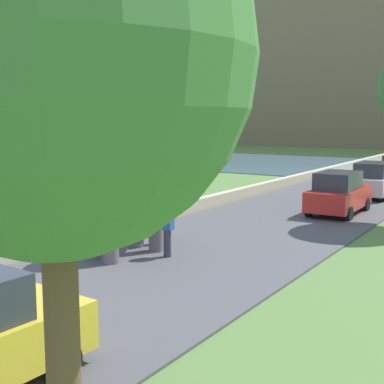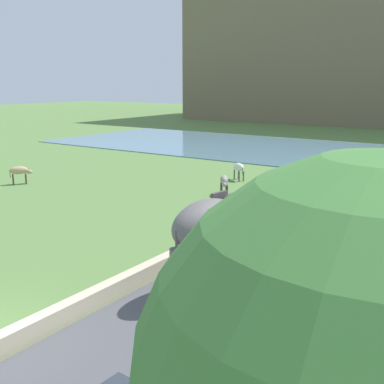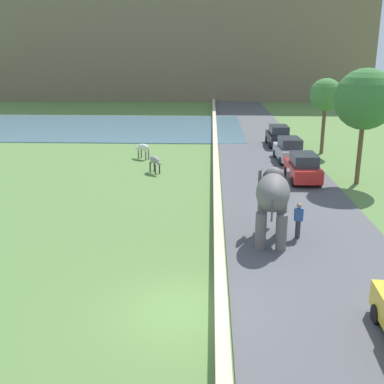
{
  "view_description": "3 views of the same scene",
  "coord_description": "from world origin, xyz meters",
  "px_view_note": "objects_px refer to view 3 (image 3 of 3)",
  "views": [
    {
      "loc": [
        13.29,
        -5.99,
        4.04
      ],
      "look_at": [
        2.1,
        11.36,
        1.12
      ],
      "focal_mm": 49.93,
      "sensor_mm": 36.0,
      "label": 1
    },
    {
      "loc": [
        10.8,
        -5.98,
        6.38
      ],
      "look_at": [
        -0.12,
        10.08,
        1.93
      ],
      "focal_mm": 45.37,
      "sensor_mm": 36.0,
      "label": 2
    },
    {
      "loc": [
        0.83,
        -13.14,
        7.87
      ],
      "look_at": [
        -0.05,
        8.62,
        1.33
      ],
      "focal_mm": 44.17,
      "sensor_mm": 36.0,
      "label": 3
    }
  ],
  "objects_px": {
    "car_red": "(303,168)",
    "car_black": "(278,136)",
    "person_beside_elephant": "(298,220)",
    "cow_grey": "(155,161)",
    "cow_white": "(143,148)",
    "car_silver": "(289,150)",
    "elephant": "(273,195)"
  },
  "relations": [
    {
      "from": "car_silver",
      "to": "person_beside_elephant",
      "type": "bearing_deg",
      "value": -97.37
    },
    {
      "from": "car_silver",
      "to": "car_black",
      "type": "bearing_deg",
      "value": 90.01
    },
    {
      "from": "person_beside_elephant",
      "to": "cow_grey",
      "type": "bearing_deg",
      "value": 123.7
    },
    {
      "from": "car_black",
      "to": "cow_grey",
      "type": "distance_m",
      "value": 13.47
    },
    {
      "from": "cow_white",
      "to": "cow_grey",
      "type": "height_order",
      "value": "same"
    },
    {
      "from": "car_silver",
      "to": "car_black",
      "type": "xyz_separation_m",
      "value": [
        -0.0,
        5.86,
        0.0
      ]
    },
    {
      "from": "car_red",
      "to": "cow_grey",
      "type": "height_order",
      "value": "car_red"
    },
    {
      "from": "person_beside_elephant",
      "to": "car_red",
      "type": "distance_m",
      "value": 9.69
    },
    {
      "from": "cow_grey",
      "to": "cow_white",
      "type": "bearing_deg",
      "value": 108.33
    },
    {
      "from": "person_beside_elephant",
      "to": "car_black",
      "type": "bearing_deg",
      "value": 84.69
    },
    {
      "from": "car_silver",
      "to": "car_black",
      "type": "relative_size",
      "value": 1.01
    },
    {
      "from": "cow_grey",
      "to": "person_beside_elephant",
      "type": "bearing_deg",
      "value": -56.3
    },
    {
      "from": "elephant",
      "to": "car_silver",
      "type": "xyz_separation_m",
      "value": [
        3.12,
        15.23,
        -1.14
      ]
    },
    {
      "from": "car_red",
      "to": "cow_grey",
      "type": "bearing_deg",
      "value": 169.38
    },
    {
      "from": "cow_white",
      "to": "car_black",
      "type": "bearing_deg",
      "value": 26.02
    },
    {
      "from": "cow_white",
      "to": "person_beside_elephant",
      "type": "bearing_deg",
      "value": -60.13
    },
    {
      "from": "car_red",
      "to": "cow_white",
      "type": "height_order",
      "value": "car_red"
    },
    {
      "from": "cow_white",
      "to": "cow_grey",
      "type": "distance_m",
      "value": 4.51
    },
    {
      "from": "car_black",
      "to": "cow_white",
      "type": "bearing_deg",
      "value": -153.98
    },
    {
      "from": "car_red",
      "to": "cow_white",
      "type": "distance_m",
      "value": 12.45
    },
    {
      "from": "car_black",
      "to": "car_red",
      "type": "bearing_deg",
      "value": -90.0
    },
    {
      "from": "person_beside_elephant",
      "to": "elephant",
      "type": "bearing_deg",
      "value": -169.1
    },
    {
      "from": "person_beside_elephant",
      "to": "car_silver",
      "type": "bearing_deg",
      "value": 82.63
    },
    {
      "from": "car_silver",
      "to": "car_black",
      "type": "height_order",
      "value": "same"
    },
    {
      "from": "person_beside_elephant",
      "to": "car_black",
      "type": "distance_m",
      "value": 20.95
    },
    {
      "from": "car_red",
      "to": "car_black",
      "type": "xyz_separation_m",
      "value": [
        0.0,
        11.36,
        0.0
      ]
    },
    {
      "from": "car_red",
      "to": "cow_white",
      "type": "relative_size",
      "value": 3.07
    },
    {
      "from": "car_silver",
      "to": "cow_white",
      "type": "bearing_deg",
      "value": 177.11
    },
    {
      "from": "car_red",
      "to": "car_black",
      "type": "height_order",
      "value": "same"
    },
    {
      "from": "elephant",
      "to": "cow_grey",
      "type": "bearing_deg",
      "value": 118.85
    },
    {
      "from": "car_silver",
      "to": "car_red",
      "type": "distance_m",
      "value": 5.51
    },
    {
      "from": "person_beside_elephant",
      "to": "car_black",
      "type": "xyz_separation_m",
      "value": [
        1.94,
        20.86,
        0.03
      ]
    }
  ]
}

